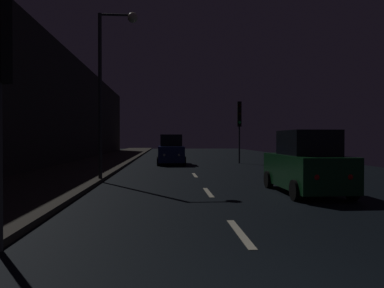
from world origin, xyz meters
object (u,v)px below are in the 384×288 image
(traffic_light_far_right, at_px, (239,119))
(streetlamp_overhead, at_px, (111,70))
(car_approaching_headlights, at_px, (171,151))
(car_parked_right_near, at_px, (306,165))

(traffic_light_far_right, bearing_deg, streetlamp_overhead, -27.29)
(streetlamp_overhead, xyz_separation_m, car_approaching_headlights, (2.74, 10.69, -3.85))
(traffic_light_far_right, xyz_separation_m, car_approaching_headlights, (-5.20, -0.76, -2.41))
(traffic_light_far_right, relative_size, car_approaching_headlights, 1.09)
(streetlamp_overhead, xyz_separation_m, car_parked_right_near, (7.14, -3.89, -3.86))
(car_parked_right_near, bearing_deg, car_approaching_headlights, 16.79)
(traffic_light_far_right, distance_m, car_parked_right_near, 15.56)
(traffic_light_far_right, relative_size, car_parked_right_near, 1.10)
(traffic_light_far_right, relative_size, streetlamp_overhead, 0.64)
(car_approaching_headlights, relative_size, car_parked_right_near, 1.02)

